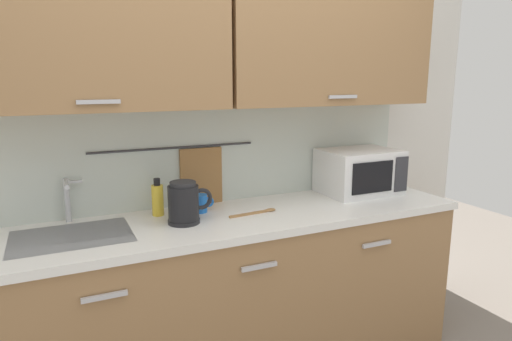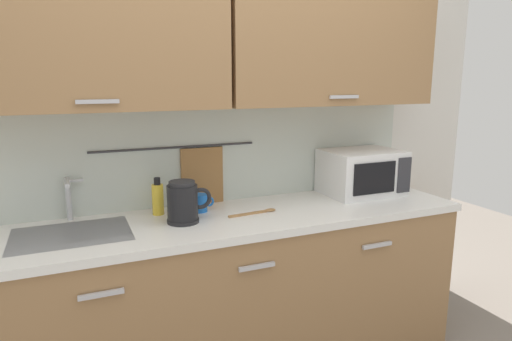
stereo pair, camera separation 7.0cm
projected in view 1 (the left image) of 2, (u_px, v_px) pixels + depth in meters
The scene contains 8 objects.
counter_unit at pixel (233, 294), 2.40m from camera, with size 2.53×0.64×0.90m.
back_wall_assembly at pixel (216, 92), 2.39m from camera, with size 3.70×0.41×2.50m.
sink_faucet at pixel (67, 195), 2.16m from camera, with size 0.09×0.17×0.22m.
microwave at pixel (359, 171), 2.75m from camera, with size 0.46×0.35×0.27m.
electric_kettle at pixel (184, 203), 2.18m from camera, with size 0.23×0.16×0.21m.
dish_soap_bottle at pixel (158, 199), 2.30m from camera, with size 0.06×0.06×0.20m.
mug_near_sink at pixel (200, 203), 2.36m from camera, with size 0.12×0.08×0.09m.
wooden_spoon at pixel (259, 212), 2.35m from camera, with size 0.28×0.05×0.01m.
Camera 1 is at (-0.83, -1.76, 1.60)m, focal length 31.28 mm.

